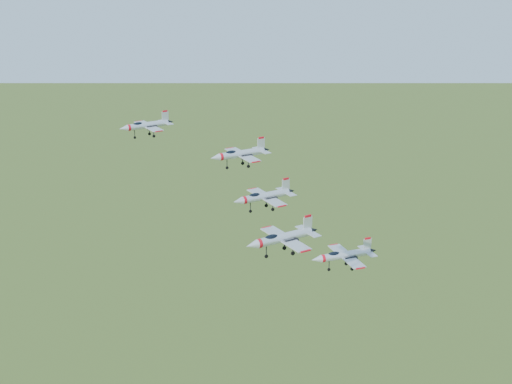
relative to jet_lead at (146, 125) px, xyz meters
name	(u,v)px	position (x,y,z in m)	size (l,w,h in m)	color
jet_lead	(146,125)	(0.00, 0.00, 0.00)	(10.40, 8.79, 2.81)	#B7BDC5
jet_left_high	(240,154)	(15.66, -5.72, -5.22)	(12.11, 10.15, 3.24)	#B7BDC5
jet_right_high	(282,238)	(14.84, -29.09, -12.16)	(13.10, 11.04, 3.52)	#B7BDC5
jet_left_low	(264,196)	(21.58, -2.15, -15.25)	(13.63, 11.44, 3.65)	#B7BDC5
jet_right_low	(344,255)	(30.10, -19.99, -21.24)	(12.70, 10.43, 3.41)	#B7BDC5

